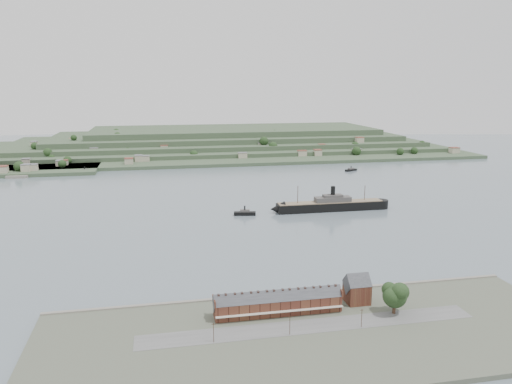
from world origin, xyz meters
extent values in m
plane|color=slate|center=(0.00, 0.00, 0.00)|extent=(1400.00, 1400.00, 0.00)
cube|color=#4C5142|center=(0.00, -188.00, 1.00)|extent=(220.00, 80.00, 2.00)
cube|color=gray|center=(0.00, -149.00, 1.30)|extent=(220.00, 2.00, 2.60)
cube|color=#595959|center=(0.00, -182.00, 2.05)|extent=(140.00, 12.00, 0.10)
cube|color=#4E251B|center=(-10.00, -168.00, 5.50)|extent=(55.00, 8.00, 7.00)
cube|color=#323439|center=(-10.00, -168.00, 9.00)|extent=(55.60, 8.15, 8.15)
cube|color=beige|center=(-10.00, -172.80, 5.00)|extent=(55.00, 1.60, 0.25)
cube|color=#4E251B|center=(-37.50, -168.00, 10.00)|extent=(0.50, 8.40, 3.00)
cube|color=#4E251B|center=(17.50, -168.00, 10.00)|extent=(0.50, 8.40, 3.00)
cube|color=#31201B|center=(-32.00, -168.00, 11.40)|extent=(0.90, 1.40, 3.20)
cube|color=#31201B|center=(-26.50, -168.00, 11.40)|extent=(0.90, 1.40, 3.20)
cube|color=#31201B|center=(-12.75, -168.00, 11.40)|extent=(0.90, 1.40, 3.20)
cube|color=#31201B|center=(-7.25, -168.00, 11.40)|extent=(0.90, 1.40, 3.20)
cube|color=#31201B|center=(6.50, -168.00, 11.40)|extent=(0.90, 1.40, 3.20)
cube|color=#31201B|center=(12.00, -168.00, 11.40)|extent=(0.90, 1.40, 3.20)
cube|color=#4E251B|center=(27.50, -164.00, 6.50)|extent=(10.00, 10.00, 9.00)
cube|color=#323439|center=(27.50, -164.00, 11.00)|extent=(10.40, 10.18, 10.18)
cube|color=#384D33|center=(0.00, 360.00, 2.00)|extent=(760.00, 260.00, 4.00)
cube|color=#384D33|center=(20.00, 385.00, 6.50)|extent=(680.00, 220.00, 5.00)
cube|color=#384D33|center=(35.00, 400.00, 12.00)|extent=(600.00, 200.00, 6.00)
cube|color=#384D33|center=(50.00, 415.00, 18.50)|extent=(520.00, 180.00, 7.00)
cube|color=#384D33|center=(65.00, 430.00, 26.00)|extent=(440.00, 160.00, 8.00)
cube|color=#384D33|center=(-200.00, 250.00, 2.00)|extent=(150.00, 90.00, 4.00)
cube|color=gray|center=(-205.00, 208.00, 1.40)|extent=(22.00, 14.00, 2.80)
cube|color=black|center=(75.55, 4.49, 3.35)|extent=(86.31, 12.24, 6.71)
cone|color=black|center=(32.44, 4.86, 3.35)|extent=(11.59, 11.59, 11.50)
cylinder|color=black|center=(118.65, 4.11, 3.35)|extent=(11.50, 11.50, 6.71)
cube|color=#7C6A52|center=(75.55, 4.49, 6.99)|extent=(84.39, 11.27, 0.57)
cube|color=#474442|center=(77.46, 4.47, 9.10)|extent=(28.81, 8.87, 3.83)
cube|color=#474442|center=(77.46, 4.47, 11.69)|extent=(15.38, 6.84, 2.39)
cylinder|color=black|center=(77.46, 4.47, 15.33)|extent=(3.45, 3.45, 8.62)
cylinder|color=#3F2A1D|center=(48.72, 4.72, 13.41)|extent=(0.48, 0.48, 15.33)
cylinder|color=#3F2A1D|center=(104.28, 4.24, 12.45)|extent=(0.48, 0.48, 13.41)
cube|color=black|center=(6.44, 3.67, 1.33)|extent=(17.14, 7.22, 2.66)
cube|color=#474442|center=(6.44, 3.67, 3.32)|extent=(7.98, 4.78, 1.99)
cylinder|color=black|center=(6.44, 3.67, 5.54)|extent=(1.11, 1.11, 3.88)
cube|color=black|center=(-138.31, 225.00, 1.26)|extent=(19.65, 9.27, 2.53)
cube|color=#474442|center=(-138.31, 225.00, 3.16)|extent=(9.25, 5.97, 1.90)
cylinder|color=black|center=(-138.31, 225.00, 5.27)|extent=(1.05, 1.05, 3.69)
cube|color=black|center=(162.49, 175.29, 1.05)|extent=(16.16, 10.38, 2.10)
cube|color=#474442|center=(162.49, 175.29, 2.62)|extent=(7.89, 6.07, 1.57)
cylinder|color=black|center=(162.49, 175.29, 4.37)|extent=(0.87, 0.87, 3.06)
cylinder|color=#3F2A1D|center=(38.75, -177.96, 4.87)|extent=(1.38, 1.38, 5.73)
sphere|color=black|center=(38.75, -177.96, 10.02)|extent=(10.32, 10.32, 10.32)
sphere|color=black|center=(41.62, -176.82, 11.17)|extent=(8.02, 8.02, 8.02)
sphere|color=black|center=(36.46, -179.68, 10.60)|extent=(7.34, 7.34, 7.34)
sphere|color=black|center=(39.33, -180.49, 12.89)|extent=(6.88, 6.88, 6.88)
camera|label=1|loc=(-58.80, -360.45, 98.44)|focal=35.00mm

